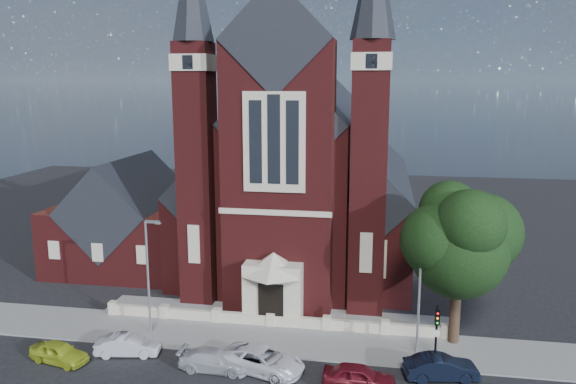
# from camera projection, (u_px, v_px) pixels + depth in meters

# --- Properties ---
(ground) EXTENTS (120.00, 120.00, 0.00)m
(ground) POSITION_uv_depth(u_px,v_px,m) (291.00, 285.00, 48.19)
(ground) COLOR black
(ground) RESTS_ON ground
(pavement_strip) EXTENTS (60.00, 5.00, 0.12)m
(pavement_strip) POSITION_uv_depth(u_px,v_px,m) (265.00, 339.00, 38.04)
(pavement_strip) COLOR slate
(pavement_strip) RESTS_ON ground
(forecourt_paving) EXTENTS (26.00, 3.00, 0.14)m
(forecourt_paving) POSITION_uv_depth(u_px,v_px,m) (276.00, 315.00, 41.90)
(forecourt_paving) COLOR slate
(forecourt_paving) RESTS_ON ground
(forecourt_wall) EXTENTS (24.00, 0.40, 0.90)m
(forecourt_wall) POSITION_uv_depth(u_px,v_px,m) (271.00, 326.00, 39.97)
(forecourt_wall) COLOR #B3A68E
(forecourt_wall) RESTS_ON ground
(church) EXTENTS (20.01, 34.90, 29.20)m
(church) POSITION_uv_depth(u_px,v_px,m) (304.00, 176.00, 54.28)
(church) COLOR #4E1415
(church) RESTS_ON ground
(parish_hall) EXTENTS (12.00, 12.20, 10.24)m
(parish_hall) POSITION_uv_depth(u_px,v_px,m) (129.00, 223.00, 52.95)
(parish_hall) COLOR #4E1415
(parish_hall) RESTS_ON ground
(street_tree) EXTENTS (6.40, 6.60, 10.70)m
(street_tree) POSITION_uv_depth(u_px,v_px,m) (461.00, 244.00, 35.78)
(street_tree) COLOR black
(street_tree) RESTS_ON ground
(street_lamp_left) EXTENTS (1.16, 0.22, 8.09)m
(street_lamp_left) POSITION_uv_depth(u_px,v_px,m) (149.00, 270.00, 37.96)
(street_lamp_left) COLOR gray
(street_lamp_left) RESTS_ON ground
(street_lamp_right) EXTENTS (1.16, 0.22, 8.09)m
(street_lamp_right) POSITION_uv_depth(u_px,v_px,m) (421.00, 286.00, 35.00)
(street_lamp_right) COLOR gray
(street_lamp_right) RESTS_ON ground
(traffic_signal) EXTENTS (0.28, 0.42, 4.00)m
(traffic_signal) POSITION_uv_depth(u_px,v_px,m) (437.00, 328.00, 33.72)
(traffic_signal) COLOR black
(traffic_signal) RESTS_ON ground
(car_lime_van) EXTENTS (4.08, 2.34, 1.31)m
(car_lime_van) POSITION_uv_depth(u_px,v_px,m) (59.00, 353.00, 34.75)
(car_lime_van) COLOR #A6B724
(car_lime_van) RESTS_ON ground
(car_silver_a) EXTENTS (4.21, 2.08, 1.33)m
(car_silver_a) POSITION_uv_depth(u_px,v_px,m) (128.00, 345.00, 35.69)
(car_silver_a) COLOR #B4B6BC
(car_silver_a) RESTS_ON ground
(car_silver_b) EXTENTS (4.41, 1.90, 1.27)m
(car_silver_b) POSITION_uv_depth(u_px,v_px,m) (215.00, 360.00, 33.82)
(car_silver_b) COLOR #B4B7BC
(car_silver_b) RESTS_ON ground
(car_white_suv) EXTENTS (5.68, 3.82, 1.45)m
(car_white_suv) POSITION_uv_depth(u_px,v_px,m) (262.00, 360.00, 33.64)
(car_white_suv) COLOR white
(car_white_suv) RESTS_ON ground
(car_dark_red) EXTENTS (4.18, 1.76, 1.41)m
(car_dark_red) POSITION_uv_depth(u_px,v_px,m) (359.00, 377.00, 31.80)
(car_dark_red) COLOR maroon
(car_dark_red) RESTS_ON ground
(car_navy) EXTENTS (4.51, 2.27, 1.42)m
(car_navy) POSITION_uv_depth(u_px,v_px,m) (441.00, 368.00, 32.81)
(car_navy) COLOR black
(car_navy) RESTS_ON ground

